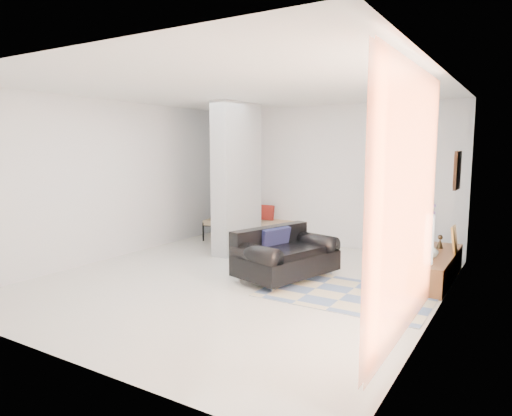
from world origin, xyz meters
The scene contains 17 objects.
floor centered at (0.00, 0.00, 0.00)m, with size 6.00×6.00×0.00m, color silver.
ceiling centered at (0.00, 0.00, 2.80)m, with size 6.00×6.00×0.00m, color white.
wall_back centered at (0.00, 3.00, 1.40)m, with size 6.00×6.00×0.00m, color white.
wall_front centered at (0.00, -3.00, 1.40)m, with size 6.00×6.00×0.00m, color white.
wall_left centered at (-2.75, 0.00, 1.40)m, with size 6.00×6.00×0.00m, color white.
wall_right centered at (2.75, 0.00, 1.40)m, with size 6.00×6.00×0.00m, color white.
partition_column centered at (-1.10, 1.60, 1.40)m, with size 0.35×1.20×2.80m, color #A5A9AC.
hallway_door centered at (-2.10, 2.96, 1.02)m, with size 0.85×0.06×2.04m, color white.
curtain centered at (2.67, -1.15, 1.45)m, with size 2.55×2.55×0.00m, color #FF7843.
wall_art centered at (2.72, 1.54, 1.65)m, with size 0.04×0.45×0.55m, color black.
media_console centered at (2.52, 1.54, 0.20)m, with size 0.45×1.90×0.80m.
loveseat centered at (0.49, 0.46, 0.36)m, with size 1.28×1.71×0.76m.
daybed centered at (-1.43, 2.62, 0.41)m, with size 2.04×1.16×0.77m.
area_rug centered at (1.60, 0.20, 0.01)m, with size 2.20×1.47×0.01m, color #C3B895.
cylinder_lamp centered at (2.50, 0.86, 0.74)m, with size 0.12×0.12×0.68m, color beige.
bronze_figurine centered at (2.47, 1.98, 0.51)m, with size 0.11×0.11×0.21m, color #2E2214, non-canonical shape.
vase centered at (2.47, 1.31, 0.50)m, with size 0.18×0.18×0.19m, color silver.
Camera 1 is at (3.63, -5.53, 1.97)m, focal length 32.00 mm.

